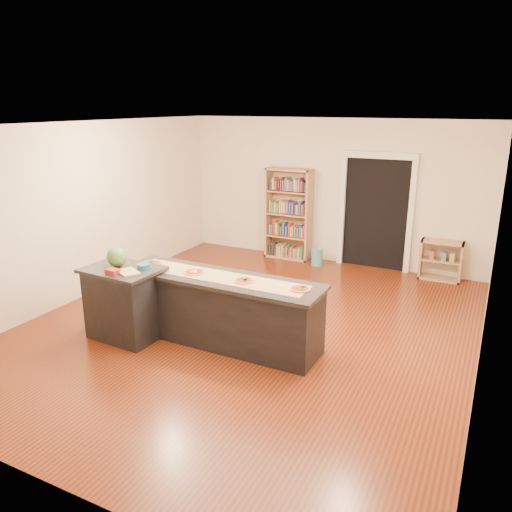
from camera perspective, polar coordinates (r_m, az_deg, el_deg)
The scene contains 16 objects.
room at distance 6.75m, azimuth -0.76°, elevation 2.80°, with size 6.00×7.00×2.80m.
doorway at distance 9.69m, azimuth 13.57°, elevation 5.54°, with size 1.40×0.09×2.21m.
kitchen_island at distance 6.63m, azimuth -4.16°, elevation -6.09°, with size 2.78×0.75×0.92m.
side_counter at distance 6.96m, azimuth -14.76°, elevation -5.16°, with size 1.00×0.73×0.99m.
bookshelf at distance 10.09m, azimuth 3.72°, elevation 4.79°, with size 0.92×0.33×1.83m, color tan.
low_shelf at distance 9.54m, azimuth 20.38°, elevation -0.47°, with size 0.72×0.31×0.72m, color tan.
waste_bin at distance 9.87m, azimuth 6.98°, elevation -0.11°, with size 0.23×0.23×0.33m, color teal.
kraft_paper at distance 6.46m, azimuth -4.23°, elevation -2.35°, with size 2.42×0.43×0.00m, color #9C7F50.
watermelon at distance 6.84m, azimuth -15.62°, elevation -0.10°, with size 0.26×0.26×0.26m, color #144214.
cutting_board at distance 6.59m, azimuth -14.42°, elevation -1.79°, with size 0.33×0.22×0.02m, color tan.
package_red at distance 6.60m, azimuth -16.06°, elevation -1.70°, with size 0.17×0.12×0.06m, color maroon.
package_teal at distance 6.70m, azimuth -12.74°, elevation -1.15°, with size 0.17×0.17×0.06m, color #195966.
pizza_a at distance 7.09m, azimuth -11.83°, elevation -0.80°, with size 0.28×0.28×0.02m.
pizza_b at distance 6.63m, azimuth -7.09°, elevation -1.83°, with size 0.28×0.28×0.02m.
pizza_c at distance 6.27m, azimuth -1.40°, elevation -2.81°, with size 0.26×0.26×0.02m.
pizza_d at distance 6.02m, azimuth 5.05°, elevation -3.76°, with size 0.26×0.26×0.02m.
Camera 1 is at (3.00, -5.81, 3.07)m, focal length 35.00 mm.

